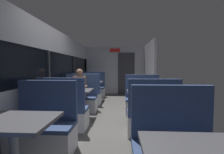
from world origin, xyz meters
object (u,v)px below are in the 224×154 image
object	(u,v)px
bench_mid_window_facing_end	(64,114)
bench_rear_aisle_facing_end	(152,118)
dining_table_mid_window	(74,94)
bench_far_window_facing_end	(87,95)
dining_table_rear_aisle	(147,96)
dining_table_near_window	(13,128)
bench_rear_aisle_facing_entry	(143,102)
bench_near_window_facing_entry	(44,131)
bench_mid_window_facing_entry	(81,100)
bench_far_window_facing_entry	(94,89)
dining_table_far_window	(91,84)
seated_passenger	(80,94)

from	to	relation	value
bench_mid_window_facing_end	bench_rear_aisle_facing_end	distance (m)	1.80
dining_table_mid_window	bench_far_window_facing_end	xyz separation A→B (m)	(0.00, 1.62, -0.31)
dining_table_mid_window	bench_rear_aisle_facing_end	distance (m)	2.03
bench_far_window_facing_end	dining_table_rear_aisle	distance (m)	2.57
dining_table_near_window	bench_far_window_facing_end	size ratio (longest dim) A/B	0.82
bench_rear_aisle_facing_entry	dining_table_near_window	bearing A→B (deg)	-122.43
bench_near_window_facing_entry	bench_mid_window_facing_entry	xyz separation A→B (m)	(0.00, 2.32, 0.00)
bench_rear_aisle_facing_end	bench_mid_window_facing_entry	bearing A→B (deg)	138.23
bench_mid_window_facing_entry	bench_far_window_facing_entry	bearing A→B (deg)	90.00
dining_table_near_window	bench_rear_aisle_facing_end	distance (m)	2.30
bench_mid_window_facing_end	bench_near_window_facing_entry	bearing A→B (deg)	-90.00
dining_table_rear_aisle	bench_mid_window_facing_end	bearing A→B (deg)	-164.41
bench_mid_window_facing_entry	dining_table_far_window	xyz separation A→B (m)	(0.00, 1.62, 0.31)
dining_table_far_window	seated_passenger	distance (m)	1.69
bench_near_window_facing_entry	bench_mid_window_facing_entry	bearing A→B (deg)	90.00
dining_table_far_window	bench_near_window_facing_entry	bearing A→B (deg)	-90.00
dining_table_rear_aisle	bench_rear_aisle_facing_end	size ratio (longest dim) A/B	0.82
dining_table_mid_window	bench_rear_aisle_facing_end	size ratio (longest dim) A/B	0.82
bench_mid_window_facing_end	bench_far_window_facing_end	distance (m)	2.32
bench_far_window_facing_end	seated_passenger	distance (m)	1.01
bench_far_window_facing_entry	dining_table_near_window	bearing A→B (deg)	-90.00
dining_table_far_window	bench_rear_aisle_facing_entry	world-z (taller)	bench_rear_aisle_facing_entry
dining_table_near_window	seated_passenger	size ratio (longest dim) A/B	0.71
bench_mid_window_facing_entry	dining_table_far_window	bearing A→B (deg)	90.00
bench_near_window_facing_entry	dining_table_mid_window	distance (m)	1.65
bench_far_window_facing_end	dining_table_mid_window	bearing A→B (deg)	-90.00
bench_mid_window_facing_end	bench_far_window_facing_end	xyz separation A→B (m)	(0.00, 2.32, 0.00)
dining_table_mid_window	seated_passenger	distance (m)	0.64
dining_table_near_window	dining_table_mid_window	world-z (taller)	same
dining_table_rear_aisle	bench_rear_aisle_facing_end	world-z (taller)	bench_rear_aisle_facing_end
bench_mid_window_facing_end	bench_rear_aisle_facing_end	size ratio (longest dim) A/B	1.00
dining_table_near_window	bench_mid_window_facing_entry	world-z (taller)	bench_mid_window_facing_entry
bench_near_window_facing_entry	dining_table_mid_window	size ratio (longest dim) A/B	1.22
bench_rear_aisle_facing_end	bench_rear_aisle_facing_entry	size ratio (longest dim) A/B	1.00
bench_mid_window_facing_entry	dining_table_rear_aisle	xyz separation A→B (m)	(1.79, -0.90, 0.31)
bench_rear_aisle_facing_entry	bench_far_window_facing_entry	bearing A→B (deg)	125.42
bench_mid_window_facing_entry	seated_passenger	bearing A→B (deg)	-90.00
bench_rear_aisle_facing_entry	bench_rear_aisle_facing_end	bearing A→B (deg)	-90.00
bench_far_window_facing_entry	bench_far_window_facing_end	bearing A→B (deg)	-90.00
bench_far_window_facing_entry	seated_passenger	size ratio (longest dim) A/B	0.87
bench_near_window_facing_entry	bench_rear_aisle_facing_end	bearing A→B (deg)	21.87
bench_far_window_facing_entry	bench_rear_aisle_facing_end	bearing A→B (deg)	-65.44
dining_table_mid_window	dining_table_far_window	world-z (taller)	same
dining_table_rear_aisle	bench_rear_aisle_facing_entry	xyz separation A→B (m)	(0.00, 0.70, -0.31)
bench_near_window_facing_entry	bench_mid_window_facing_end	bearing A→B (deg)	90.00
dining_table_mid_window	dining_table_rear_aisle	size ratio (longest dim) A/B	1.00
dining_table_near_window	dining_table_rear_aisle	distance (m)	2.77
dining_table_mid_window	bench_rear_aisle_facing_end	bearing A→B (deg)	-26.68
dining_table_far_window	bench_far_window_facing_entry	bearing A→B (deg)	90.00
dining_table_mid_window	bench_rear_aisle_facing_entry	distance (m)	1.88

